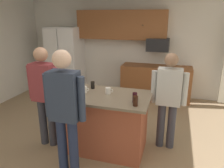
# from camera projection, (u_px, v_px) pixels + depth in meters

# --- Properties ---
(floor) EXTENTS (7.04, 7.04, 0.00)m
(floor) POSITION_uv_depth(u_px,v_px,m) (105.00, 143.00, 3.79)
(floor) COLOR #937A5B
(floor) RESTS_ON ground
(back_wall) EXTENTS (6.40, 0.10, 2.60)m
(back_wall) POSITION_uv_depth(u_px,v_px,m) (137.00, 48.00, 5.96)
(back_wall) COLOR silver
(back_wall) RESTS_ON ground
(cabinet_run_upper) EXTENTS (2.40, 0.38, 0.75)m
(cabinet_run_upper) POSITION_uv_depth(u_px,v_px,m) (121.00, 25.00, 5.70)
(cabinet_run_upper) COLOR brown
(cabinet_run_lower) EXTENTS (1.80, 0.63, 0.90)m
(cabinet_run_lower) POSITION_uv_depth(u_px,v_px,m) (155.00, 82.00, 5.76)
(cabinet_run_lower) COLOR brown
(cabinet_run_lower) RESTS_ON ground
(refrigerator) EXTENTS (0.91, 0.76, 1.86)m
(refrigerator) POSITION_uv_depth(u_px,v_px,m) (66.00, 60.00, 6.24)
(refrigerator) COLOR white
(refrigerator) RESTS_ON ground
(microwave_over_range) EXTENTS (0.56, 0.40, 0.32)m
(microwave_over_range) POSITION_uv_depth(u_px,v_px,m) (158.00, 45.00, 5.47)
(microwave_over_range) COLOR black
(kitchen_island) EXTENTS (1.37, 0.88, 0.96)m
(kitchen_island) POSITION_uv_depth(u_px,v_px,m) (107.00, 122.00, 3.52)
(kitchen_island) COLOR #9E4C33
(kitchen_island) RESTS_ON ground
(person_host_foreground) EXTENTS (0.57, 0.22, 1.61)m
(person_host_foreground) POSITION_uv_depth(u_px,v_px,m) (168.00, 96.00, 3.44)
(person_host_foreground) COLOR #383842
(person_host_foreground) RESTS_ON ground
(person_guest_left) EXTENTS (0.57, 0.22, 1.69)m
(person_guest_left) POSITION_uv_depth(u_px,v_px,m) (44.00, 91.00, 3.49)
(person_guest_left) COLOR #383842
(person_guest_left) RESTS_ON ground
(person_guest_by_door) EXTENTS (0.57, 0.23, 1.77)m
(person_guest_by_door) POSITION_uv_depth(u_px,v_px,m) (65.00, 107.00, 2.75)
(person_guest_by_door) COLOR #232D4C
(person_guest_by_door) RESTS_ON ground
(mug_ceramic_white) EXTENTS (0.12, 0.08, 0.11)m
(mug_ceramic_white) POSITION_uv_depth(u_px,v_px,m) (85.00, 89.00, 3.47)
(mug_ceramic_white) COLOR white
(mug_ceramic_white) RESTS_ON kitchen_island
(glass_stout_tall) EXTENTS (0.07, 0.07, 0.15)m
(glass_stout_tall) POSITION_uv_depth(u_px,v_px,m) (135.00, 98.00, 3.06)
(glass_stout_tall) COLOR black
(glass_stout_tall) RESTS_ON kitchen_island
(mug_blue_stoneware) EXTENTS (0.13, 0.08, 0.10)m
(mug_blue_stoneware) POSITION_uv_depth(u_px,v_px,m) (108.00, 91.00, 3.42)
(mug_blue_stoneware) COLOR white
(mug_blue_stoneware) RESTS_ON kitchen_island
(glass_dark_ale) EXTENTS (0.07, 0.07, 0.14)m
(glass_dark_ale) POSITION_uv_depth(u_px,v_px,m) (135.00, 101.00, 2.95)
(glass_dark_ale) COLOR black
(glass_dark_ale) RESTS_ON kitchen_island
(glass_pilsner) EXTENTS (0.07, 0.07, 0.12)m
(glass_pilsner) POSITION_uv_depth(u_px,v_px,m) (93.00, 85.00, 3.66)
(glass_pilsner) COLOR black
(glass_pilsner) RESTS_ON kitchen_island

